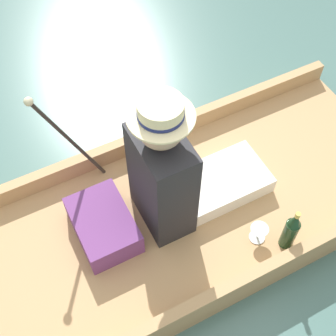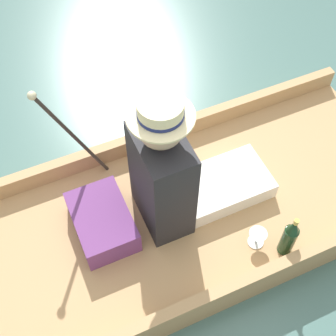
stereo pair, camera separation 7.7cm
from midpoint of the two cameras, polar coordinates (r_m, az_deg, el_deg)
The scene contains 8 objects.
ground_plane at distance 2.71m, azimuth -0.94°, elevation -7.45°, with size 16.00×16.00×0.00m, color #476B66.
punt_boat at distance 2.64m, azimuth -0.96°, elevation -6.72°, with size 1.10×2.87×0.24m.
seat_cushion at distance 2.52m, azimuth -8.76°, elevation -6.93°, with size 0.41×0.29×0.16m.
seated_person at distance 2.35m, azimuth 0.12°, elevation -0.73°, with size 0.36×0.78×0.89m.
teddy_bear at distance 2.65m, azimuth -2.56°, elevation 2.10°, with size 0.25×0.14×0.35m.
wine_glass at distance 2.52m, azimuth 10.16°, elevation -7.63°, with size 0.10×0.10×0.10m.
walking_cane at distance 2.43m, azimuth -13.52°, elevation 4.03°, with size 0.04×0.31×0.76m.
champagne_bottle at distance 2.47m, azimuth 13.89°, elevation -7.40°, with size 0.08×0.08×0.31m.
Camera 1 is at (1.12, -0.57, 2.39)m, focal length 50.00 mm.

